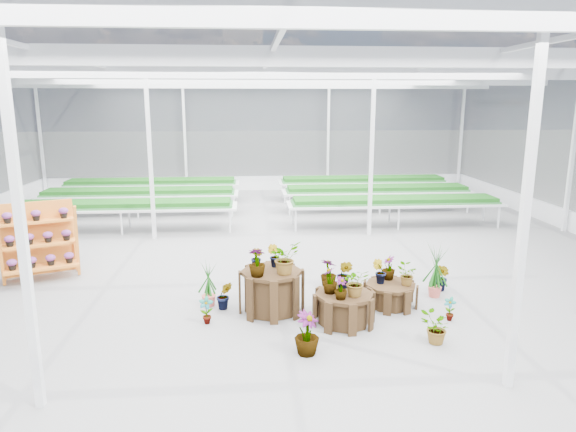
{
  "coord_description": "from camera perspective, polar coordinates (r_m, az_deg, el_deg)",
  "views": [
    {
      "loc": [
        -0.38,
        -9.92,
        3.68
      ],
      "look_at": [
        0.44,
        0.79,
        1.3
      ],
      "focal_mm": 32.0,
      "sensor_mm": 36.0,
      "label": 1
    }
  ],
  "objects": [
    {
      "name": "plinth_tall",
      "position": [
        9.26,
        -1.85,
        -8.34
      ],
      "size": [
        1.16,
        1.16,
        0.77
      ],
      "primitive_type": "cylinder",
      "rotation": [
        0.0,
        0.0,
        0.03
      ],
      "color": "#362311",
      "rests_on": "ground"
    },
    {
      "name": "plinth_mid",
      "position": [
        8.88,
        6.22,
        -10.15
      ],
      "size": [
        1.12,
        1.12,
        0.54
      ],
      "primitive_type": "cylinder",
      "rotation": [
        0.0,
        0.0,
        0.09
      ],
      "color": "#362311",
      "rests_on": "ground"
    },
    {
      "name": "ground_plane",
      "position": [
        10.59,
        -2.08,
        -7.85
      ],
      "size": [
        24.0,
        24.0,
        0.0
      ],
      "primitive_type": "plane",
      "color": "gray",
      "rests_on": "ground"
    },
    {
      "name": "nursery_plants",
      "position": [
        9.21,
        5.21,
        -7.22
      ],
      "size": [
        4.94,
        3.35,
        1.34
      ],
      "color": "#134912",
      "rests_on": "ground"
    },
    {
      "name": "greenhouse_shell",
      "position": [
        10.03,
        -2.18,
        4.29
      ],
      "size": [
        18.0,
        24.0,
        4.5
      ],
      "primitive_type": null,
      "color": "white",
      "rests_on": "ground"
    },
    {
      "name": "nursery_benches",
      "position": [
        17.43,
        -3.08,
        1.69
      ],
      "size": [
        16.0,
        7.0,
        0.84
      ],
      "primitive_type": null,
      "color": "silver",
      "rests_on": "ground"
    },
    {
      "name": "plinth_low",
      "position": [
        9.75,
        11.3,
        -8.57
      ],
      "size": [
        1.25,
        1.25,
        0.43
      ],
      "primitive_type": "cylinder",
      "rotation": [
        0.0,
        0.0,
        0.41
      ],
      "color": "#362311",
      "rests_on": "ground"
    },
    {
      "name": "shelf_rack",
      "position": [
        12.04,
        -25.94,
        -2.6
      ],
      "size": [
        1.72,
        1.34,
        1.61
      ],
      "primitive_type": null,
      "rotation": [
        0.0,
        0.0,
        0.4
      ],
      "color": "#CB6C21",
      "rests_on": "ground"
    },
    {
      "name": "steel_frame",
      "position": [
        10.03,
        -2.18,
        4.29
      ],
      "size": [
        18.0,
        24.0,
        4.5
      ],
      "primitive_type": null,
      "color": "silver",
      "rests_on": "ground"
    }
  ]
}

